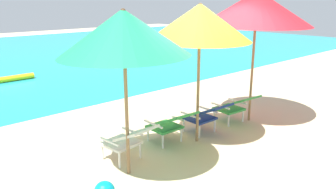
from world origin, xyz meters
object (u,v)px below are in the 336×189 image
object	(u,v)px
lounge_chair_near_right	(206,114)
beach_umbrella_center	(200,22)
lounge_chair_far_left	(128,139)
beach_umbrella_left	(124,33)
beach_umbrella_right	(257,8)
lounge_chair_near_left	(171,123)
swim_buoy	(8,79)
lounge_chair_far_right	(235,105)

from	to	relation	value
lounge_chair_near_right	beach_umbrella_center	size ratio (longest dim) A/B	0.36
lounge_chair_near_right	beach_umbrella_center	distance (m)	1.77
lounge_chair_far_left	beach_umbrella_center	size ratio (longest dim) A/B	0.38
lounge_chair_near_right	beach_umbrella_left	size ratio (longest dim) A/B	0.35
lounge_chair_near_right	beach_umbrella_right	world-z (taller)	beach_umbrella_right
lounge_chair_near_left	beach_umbrella_left	size ratio (longest dim) A/B	0.36
swim_buoy	lounge_chair_near_right	distance (m)	7.18
lounge_chair_near_left	lounge_chair_far_left	bearing A→B (deg)	-176.91
lounge_chair_far_left	lounge_chair_far_right	bearing A→B (deg)	-1.93
lounge_chair_near_right	beach_umbrella_center	bearing A→B (deg)	-163.40
lounge_chair_far_left	beach_umbrella_right	xyz separation A→B (m)	(3.05, -0.16, 1.94)
swim_buoy	beach_umbrella_left	bearing A→B (deg)	-94.59
lounge_chair_far_left	beach_umbrella_left	world-z (taller)	beach_umbrella_left
lounge_chair_near_right	beach_umbrella_center	world-z (taller)	beach_umbrella_center
swim_buoy	lounge_chair_far_left	bearing A→B (deg)	-93.09
lounge_chair_near_left	swim_buoy	bearing A→B (deg)	94.86
lounge_chair_near_left	lounge_chair_near_right	distance (m)	0.82
beach_umbrella_center	lounge_chair_near_right	bearing A→B (deg)	16.60
beach_umbrella_left	beach_umbrella_right	world-z (taller)	beach_umbrella_right
lounge_chair_near_left	lounge_chair_near_right	xyz separation A→B (m)	(0.81, -0.11, 0.00)
beach_umbrella_center	lounge_chair_near_left	bearing A→B (deg)	153.85
lounge_chair_far_right	beach_umbrella_left	distance (m)	3.31
lounge_chair_far_right	beach_umbrella_left	world-z (taller)	beach_umbrella_left
lounge_chair_near_right	beach_umbrella_left	bearing A→B (deg)	-173.46
swim_buoy	lounge_chair_far_left	world-z (taller)	lounge_chair_far_left
lounge_chair_far_right	beach_umbrella_center	size ratio (longest dim) A/B	0.37
swim_buoy	beach_umbrella_right	xyz separation A→B (m)	(2.68, -7.14, 2.24)
beach_umbrella_right	lounge_chair_near_right	bearing A→B (deg)	175.20
lounge_chair_near_left	lounge_chair_near_right	bearing A→B (deg)	-7.70
lounge_chair_far_left	lounge_chair_far_right	xyz separation A→B (m)	(2.65, -0.09, 0.00)
lounge_chair_near_left	beach_umbrella_center	xyz separation A→B (m)	(0.45, -0.22, 1.73)
lounge_chair_near_left	beach_umbrella_right	world-z (taller)	beach_umbrella_right
swim_buoy	lounge_chair_near_right	bearing A→B (deg)	-78.72
beach_umbrella_center	lounge_chair_far_left	bearing A→B (deg)	173.24
beach_umbrella_right	lounge_chair_far_right	bearing A→B (deg)	169.45
beach_umbrella_right	swim_buoy	bearing A→B (deg)	110.56
lounge_chair_near_right	beach_umbrella_right	size ratio (longest dim) A/B	0.33
lounge_chair_far_left	beach_umbrella_center	xyz separation A→B (m)	(1.41, -0.17, 1.73)
beach_umbrella_left	beach_umbrella_center	world-z (taller)	beach_umbrella_center
lounge_chair_far_left	beach_umbrella_right	bearing A→B (deg)	-3.09
lounge_chair_far_right	beach_umbrella_center	distance (m)	2.13
swim_buoy	lounge_chair_near_right	size ratio (longest dim) A/B	1.82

